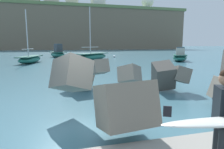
{
  "coord_description": "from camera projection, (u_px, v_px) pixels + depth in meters",
  "views": [
    {
      "loc": [
        -0.82,
        -5.59,
        2.38
      ],
      "look_at": [
        0.78,
        0.5,
        1.4
      ],
      "focal_mm": 31.33,
      "sensor_mm": 36.0,
      "label": 1
    }
  ],
  "objects": [
    {
      "name": "station_building_east",
      "position": [
        52.0,
        1.0,
        88.16
      ],
      "size": [
        6.76,
        5.83,
        5.69
      ],
      "color": "#B2ADA3",
      "rests_on": "headland_bluff"
    },
    {
      "name": "station_building_west",
      "position": [
        31.0,
        2.0,
        87.82
      ],
      "size": [
        7.9,
        6.52,
        4.16
      ],
      "color": "#B2ADA3",
      "rests_on": "headland_bluff"
    },
    {
      "name": "boat_near_centre",
      "position": [
        30.0,
        59.0,
        24.8
      ],
      "size": [
        3.02,
        5.85,
        6.53
      ],
      "color": "#1E6656",
      "rests_on": "ground"
    },
    {
      "name": "ground_plane",
      "position": [
        91.0,
        124.0,
        5.91
      ],
      "size": [
        400.0,
        400.0,
        0.0
      ],
      "primitive_type": "plane",
      "color": "#42707F"
    },
    {
      "name": "boat_far_left",
      "position": [
        180.0,
        57.0,
        27.71
      ],
      "size": [
        3.91,
        4.75,
        1.99
      ],
      "color": "#1E6656",
      "rests_on": "ground"
    },
    {
      "name": "boat_mid_right",
      "position": [
        58.0,
        53.0,
        35.45
      ],
      "size": [
        3.55,
        5.35,
        2.45
      ],
      "color": "#1E6656",
      "rests_on": "ground"
    },
    {
      "name": "radar_dome",
      "position": [
        148.0,
        2.0,
        99.98
      ],
      "size": [
        6.35,
        6.35,
        8.35
      ],
      "color": "silver",
      "rests_on": "headland_bluff"
    },
    {
      "name": "boat_far_centre",
      "position": [
        92.0,
        56.0,
        28.83
      ],
      "size": [
        5.92,
        5.74,
        7.58
      ],
      "color": "#1E6656",
      "rests_on": "ground"
    },
    {
      "name": "station_building_annex",
      "position": [
        98.0,
        0.0,
        87.48
      ],
      "size": [
        5.79,
        6.68,
        5.63
      ],
      "color": "silver",
      "rests_on": "headland_bluff"
    },
    {
      "name": "headland_bluff",
      "position": [
        84.0,
        30.0,
        96.98
      ],
      "size": [
        92.81,
        32.17,
        19.01
      ],
      "color": "#756651",
      "rests_on": "ground"
    },
    {
      "name": "mooring_buoy_outer",
      "position": [
        114.0,
        56.0,
        34.6
      ],
      "size": [
        0.44,
        0.44,
        0.44
      ],
      "color": "silver",
      "rests_on": "ground"
    },
    {
      "name": "breakwater_jetty",
      "position": [
        52.0,
        82.0,
        6.53
      ],
      "size": [
        32.6,
        7.61,
        2.57
      ],
      "color": "#4C4944",
      "rests_on": "ground"
    },
    {
      "name": "station_building_central",
      "position": [
        72.0,
        4.0,
        95.67
      ],
      "size": [
        6.17,
        5.41,
        5.94
      ],
      "color": "beige",
      "rests_on": "headland_bluff"
    }
  ]
}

